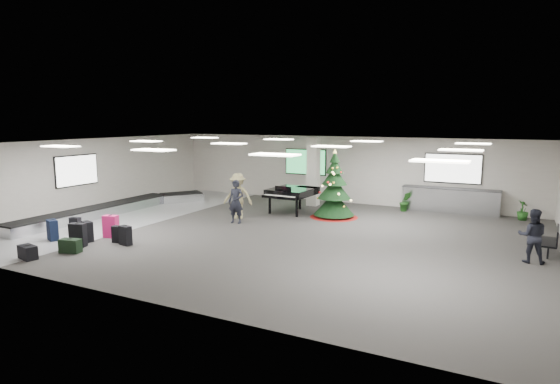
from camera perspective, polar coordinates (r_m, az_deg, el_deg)
The scene contains 21 objects.
ground at distance 16.80m, azimuth -0.32°, elevation -5.00°, with size 18.00×18.00×0.00m, color #383533.
room_envelope at distance 17.16m, azimuth -0.43°, elevation 3.20°, with size 18.02×14.02×3.21m.
baggage_carousel at distance 21.37m, azimuth -19.46°, elevation -1.91°, with size 2.28×9.71×0.43m.
service_counter at distance 21.57m, azimuth 20.02°, elevation -0.95°, with size 4.05×0.65×1.08m.
suitcase_0 at distance 16.27m, azimuth -23.41°, elevation -4.83°, with size 0.55×0.42×0.78m.
suitcase_1 at distance 16.84m, azimuth -22.42°, elevation -4.46°, with size 0.49×0.35×0.70m.
pink_suitcase at distance 17.10m, azimuth -19.93°, elevation -3.97°, with size 0.55×0.40×0.79m.
suitcase_3 at distance 15.95m, azimuth -18.33°, elevation -5.05°, with size 0.45×0.30×0.65m.
navy_suitcase at distance 17.46m, azimuth -25.99°, elevation -4.20°, with size 0.52×0.42×0.72m.
green_duffel at distance 15.70m, azimuth -24.20°, elevation -6.00°, with size 0.68×0.45×0.44m.
suitcase_7 at distance 16.34m, azimuth -19.13°, elevation -4.89°, with size 0.41×0.26×0.58m.
suitcase_8 at distance 18.29m, azimuth -23.67°, elevation -3.71°, with size 0.41×0.28×0.58m.
black_duffel at distance 15.54m, azimuth -28.40°, elevation -6.48°, with size 0.66×0.45×0.42m.
christmas_tree at distance 19.39m, azimuth 6.62°, elevation -0.24°, with size 1.99×1.99×2.84m.
grand_piano at distance 20.27m, azimuth 1.35°, elevation -0.05°, with size 1.80×2.25×1.24m.
bench at distance 16.23m, azimuth 30.30°, elevation -5.00°, with size 0.54×1.36×0.85m.
traveler_a at distance 18.26m, azimuth -5.38°, elevation -1.18°, with size 0.62×0.41×1.70m, color black.
traveler_b at distance 19.08m, azimuth -5.14°, elevation -0.50°, with size 1.20×0.69×1.86m, color #9B905F.
traveler_bench at distance 15.01m, azimuth 28.40°, elevation -4.73°, with size 0.75×0.59×1.55m, color black.
potted_plant_left at distance 21.29m, azimuth 14.99°, elevation -1.14°, with size 0.48×0.39×0.87m, color #123B12.
potted_plant_right at distance 21.18m, azimuth 27.48°, elevation -1.99°, with size 0.45×0.45×0.80m, color #123B12.
Camera 1 is at (7.48, -14.49, 4.04)m, focal length 30.00 mm.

